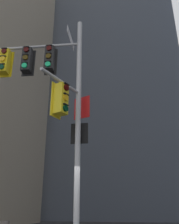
# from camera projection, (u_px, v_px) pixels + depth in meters

# --- Properties ---
(building_mid_block) EXTENTS (17.54, 17.54, 32.67)m
(building_mid_block) POSITION_uv_depth(u_px,v_px,m) (109.00, 97.00, 35.30)
(building_mid_block) COLOR #4C5460
(building_mid_block) RESTS_ON ground
(signal_pole_assembly) EXTENTS (3.60, 2.41, 8.16)m
(signal_pole_assembly) POSITION_uv_depth(u_px,v_px,m) (49.00, 86.00, 8.48)
(signal_pole_assembly) COLOR #B2B2B5
(signal_pole_assembly) RESTS_ON ground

